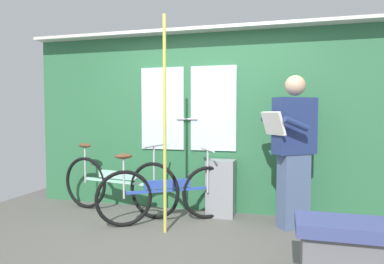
{
  "coord_description": "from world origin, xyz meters",
  "views": [
    {
      "loc": [
        1.05,
        -3.16,
        1.29
      ],
      "look_at": [
        0.06,
        0.5,
        1.09
      ],
      "focal_mm": 32.33,
      "sensor_mm": 36.0,
      "label": 1
    }
  ],
  "objects_px": {
    "bicycle_leaning_behind": "(167,193)",
    "passenger_reading_newspaper": "(293,148)",
    "trash_bin_by_wall": "(221,188)",
    "handrail_pole": "(165,125)",
    "bench_seat_corner": "(341,247)",
    "bicycle_near_door": "(117,184)"
  },
  "relations": [
    {
      "from": "bicycle_leaning_behind",
      "to": "passenger_reading_newspaper",
      "type": "height_order",
      "value": "passenger_reading_newspaper"
    },
    {
      "from": "bicycle_near_door",
      "to": "trash_bin_by_wall",
      "type": "relative_size",
      "value": 2.51
    },
    {
      "from": "bicycle_leaning_behind",
      "to": "passenger_reading_newspaper",
      "type": "xyz_separation_m",
      "value": [
        1.43,
        0.2,
        0.56
      ]
    },
    {
      "from": "bench_seat_corner",
      "to": "trash_bin_by_wall",
      "type": "bearing_deg",
      "value": 131.64
    },
    {
      "from": "handrail_pole",
      "to": "bench_seat_corner",
      "type": "distance_m",
      "value": 2.02
    },
    {
      "from": "bicycle_near_door",
      "to": "trash_bin_by_wall",
      "type": "distance_m",
      "value": 1.34
    },
    {
      "from": "passenger_reading_newspaper",
      "to": "handrail_pole",
      "type": "height_order",
      "value": "handrail_pole"
    },
    {
      "from": "bicycle_near_door",
      "to": "handrail_pole",
      "type": "xyz_separation_m",
      "value": [
        0.84,
        -0.52,
        0.79
      ]
    },
    {
      "from": "bicycle_leaning_behind",
      "to": "bench_seat_corner",
      "type": "height_order",
      "value": "bicycle_leaning_behind"
    },
    {
      "from": "trash_bin_by_wall",
      "to": "bench_seat_corner",
      "type": "height_order",
      "value": "trash_bin_by_wall"
    },
    {
      "from": "bicycle_leaning_behind",
      "to": "passenger_reading_newspaper",
      "type": "distance_m",
      "value": 1.55
    },
    {
      "from": "bicycle_near_door",
      "to": "handrail_pole",
      "type": "relative_size",
      "value": 0.76
    },
    {
      "from": "bicycle_near_door",
      "to": "bench_seat_corner",
      "type": "xyz_separation_m",
      "value": [
        2.52,
        -1.13,
        -0.13
      ]
    },
    {
      "from": "trash_bin_by_wall",
      "to": "handrail_pole",
      "type": "height_order",
      "value": "handrail_pole"
    },
    {
      "from": "bicycle_near_door",
      "to": "bicycle_leaning_behind",
      "type": "bearing_deg",
      "value": -4.72
    },
    {
      "from": "passenger_reading_newspaper",
      "to": "handrail_pole",
      "type": "distance_m",
      "value": 1.46
    },
    {
      "from": "passenger_reading_newspaper",
      "to": "handrail_pole",
      "type": "xyz_separation_m",
      "value": [
        -1.34,
        -0.51,
        0.26
      ]
    },
    {
      "from": "bicycle_leaning_behind",
      "to": "handrail_pole",
      "type": "distance_m",
      "value": 0.88
    },
    {
      "from": "handrail_pole",
      "to": "bench_seat_corner",
      "type": "relative_size",
      "value": 3.34
    },
    {
      "from": "trash_bin_by_wall",
      "to": "handrail_pole",
      "type": "relative_size",
      "value": 0.3
    },
    {
      "from": "bicycle_near_door",
      "to": "passenger_reading_newspaper",
      "type": "height_order",
      "value": "passenger_reading_newspaper"
    },
    {
      "from": "bicycle_leaning_behind",
      "to": "handrail_pole",
      "type": "xyz_separation_m",
      "value": [
        0.09,
        -0.32,
        0.82
      ]
    }
  ]
}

